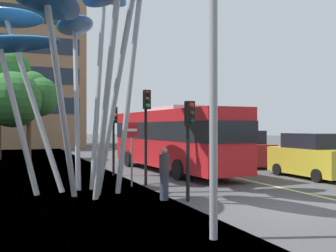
{
  "coord_description": "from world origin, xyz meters",
  "views": [
    {
      "loc": [
        -7.62,
        -9.66,
        2.47
      ],
      "look_at": [
        -0.48,
        8.16,
        2.5
      ],
      "focal_mm": 42.09,
      "sensor_mm": 36.0,
      "label": 1
    }
  ],
  "objects_px": {
    "red_bus": "(172,136)",
    "car_side_street": "(200,146)",
    "traffic_light_island_mid": "(114,126)",
    "car_parked_far": "(244,150)",
    "pedestrian": "(164,174)",
    "leaf_sculpture": "(81,13)",
    "traffic_light_kerb_far": "(146,117)",
    "car_parked_mid": "(311,157)",
    "traffic_light_kerb_near": "(189,129)",
    "no_entry_sign": "(132,144)",
    "car_far_side": "(175,143)"
  },
  "relations": [
    {
      "from": "red_bus",
      "to": "car_side_street",
      "type": "xyz_separation_m",
      "value": [
        5.18,
        6.94,
        -0.99
      ]
    },
    {
      "from": "traffic_light_island_mid",
      "to": "car_parked_far",
      "type": "relative_size",
      "value": 0.78
    },
    {
      "from": "traffic_light_island_mid",
      "to": "car_parked_far",
      "type": "bearing_deg",
      "value": 10.58
    },
    {
      "from": "pedestrian",
      "to": "red_bus",
      "type": "bearing_deg",
      "value": 65.65
    },
    {
      "from": "red_bus",
      "to": "leaf_sculpture",
      "type": "height_order",
      "value": "leaf_sculpture"
    },
    {
      "from": "traffic_light_island_mid",
      "to": "car_side_street",
      "type": "bearing_deg",
      "value": 41.36
    },
    {
      "from": "traffic_light_kerb_far",
      "to": "car_parked_far",
      "type": "relative_size",
      "value": 0.91
    },
    {
      "from": "red_bus",
      "to": "car_parked_mid",
      "type": "bearing_deg",
      "value": -42.78
    },
    {
      "from": "traffic_light_kerb_far",
      "to": "car_parked_mid",
      "type": "relative_size",
      "value": 0.89
    },
    {
      "from": "car_parked_mid",
      "to": "car_side_street",
      "type": "height_order",
      "value": "car_parked_mid"
    },
    {
      "from": "red_bus",
      "to": "car_parked_far",
      "type": "relative_size",
      "value": 2.67
    },
    {
      "from": "car_parked_mid",
      "to": "red_bus",
      "type": "bearing_deg",
      "value": 137.22
    },
    {
      "from": "traffic_light_kerb_near",
      "to": "car_parked_far",
      "type": "relative_size",
      "value": 0.75
    },
    {
      "from": "traffic_light_kerb_far",
      "to": "no_entry_sign",
      "type": "xyz_separation_m",
      "value": [
        -0.62,
        0.04,
        -1.13
      ]
    },
    {
      "from": "car_side_street",
      "to": "car_far_side",
      "type": "distance_m",
      "value": 5.84
    },
    {
      "from": "leaf_sculpture",
      "to": "car_parked_mid",
      "type": "distance_m",
      "value": 12.44
    },
    {
      "from": "car_parked_far",
      "to": "no_entry_sign",
      "type": "height_order",
      "value": "no_entry_sign"
    },
    {
      "from": "car_parked_far",
      "to": "leaf_sculpture",
      "type": "bearing_deg",
      "value": -150.69
    },
    {
      "from": "red_bus",
      "to": "car_parked_far",
      "type": "distance_m",
      "value": 5.42
    },
    {
      "from": "traffic_light_kerb_near",
      "to": "traffic_light_kerb_far",
      "type": "relative_size",
      "value": 0.83
    },
    {
      "from": "leaf_sculpture",
      "to": "traffic_light_kerb_far",
      "type": "relative_size",
      "value": 2.62
    },
    {
      "from": "traffic_light_island_mid",
      "to": "pedestrian",
      "type": "relative_size",
      "value": 1.95
    },
    {
      "from": "car_far_side",
      "to": "traffic_light_kerb_far",
      "type": "bearing_deg",
      "value": -116.53
    },
    {
      "from": "car_far_side",
      "to": "red_bus",
      "type": "bearing_deg",
      "value": -113.59
    },
    {
      "from": "traffic_light_kerb_near",
      "to": "traffic_light_kerb_far",
      "type": "height_order",
      "value": "traffic_light_kerb_far"
    },
    {
      "from": "no_entry_sign",
      "to": "car_far_side",
      "type": "bearing_deg",
      "value": 61.76
    },
    {
      "from": "car_side_street",
      "to": "traffic_light_island_mid",
      "type": "bearing_deg",
      "value": -138.64
    },
    {
      "from": "pedestrian",
      "to": "traffic_light_kerb_far",
      "type": "bearing_deg",
      "value": 81.75
    },
    {
      "from": "traffic_light_island_mid",
      "to": "pedestrian",
      "type": "distance_m",
      "value": 7.15
    },
    {
      "from": "leaf_sculpture",
      "to": "car_far_side",
      "type": "bearing_deg",
      "value": 57.65
    },
    {
      "from": "traffic_light_kerb_near",
      "to": "pedestrian",
      "type": "height_order",
      "value": "traffic_light_kerb_near"
    },
    {
      "from": "leaf_sculpture",
      "to": "car_far_side",
      "type": "xyz_separation_m",
      "value": [
        11.4,
        18.0,
        -5.72
      ]
    },
    {
      "from": "traffic_light_kerb_far",
      "to": "car_parked_mid",
      "type": "distance_m",
      "value": 8.44
    },
    {
      "from": "leaf_sculpture",
      "to": "car_side_street",
      "type": "bearing_deg",
      "value": 47.9
    },
    {
      "from": "car_parked_mid",
      "to": "pedestrian",
      "type": "bearing_deg",
      "value": -162.46
    },
    {
      "from": "traffic_light_island_mid",
      "to": "no_entry_sign",
      "type": "relative_size",
      "value": 1.31
    },
    {
      "from": "car_side_street",
      "to": "pedestrian",
      "type": "distance_m",
      "value": 16.9
    },
    {
      "from": "car_parked_far",
      "to": "traffic_light_island_mid",
      "type": "bearing_deg",
      "value": -169.42
    },
    {
      "from": "traffic_light_kerb_near",
      "to": "no_entry_sign",
      "type": "relative_size",
      "value": 1.26
    },
    {
      "from": "leaf_sculpture",
      "to": "car_side_street",
      "type": "distance_m",
      "value": 17.37
    },
    {
      "from": "car_parked_far",
      "to": "car_side_street",
      "type": "distance_m",
      "value": 5.95
    },
    {
      "from": "traffic_light_kerb_near",
      "to": "no_entry_sign",
      "type": "xyz_separation_m",
      "value": [
        -0.8,
        3.9,
        -0.65
      ]
    },
    {
      "from": "traffic_light_island_mid",
      "to": "car_parked_mid",
      "type": "xyz_separation_m",
      "value": [
        8.67,
        -4.22,
        -1.49
      ]
    },
    {
      "from": "car_parked_far",
      "to": "pedestrian",
      "type": "distance_m",
      "value": 12.22
    },
    {
      "from": "car_parked_far",
      "to": "car_side_street",
      "type": "relative_size",
      "value": 1.05
    },
    {
      "from": "traffic_light_island_mid",
      "to": "car_parked_mid",
      "type": "bearing_deg",
      "value": -25.95
    },
    {
      "from": "leaf_sculpture",
      "to": "car_side_street",
      "type": "height_order",
      "value": "leaf_sculpture"
    },
    {
      "from": "car_far_side",
      "to": "car_side_street",
      "type": "bearing_deg",
      "value": -93.92
    },
    {
      "from": "car_parked_mid",
      "to": "pedestrian",
      "type": "xyz_separation_m",
      "value": [
        -8.69,
        -2.75,
        -0.12
      ]
    },
    {
      "from": "leaf_sculpture",
      "to": "traffic_light_island_mid",
      "type": "distance_m",
      "value": 6.66
    }
  ]
}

